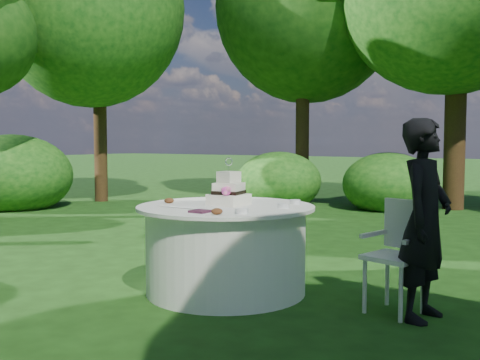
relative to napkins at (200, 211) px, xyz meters
name	(u,v)px	position (x,y,z in m)	size (l,w,h in m)	color
ground	(226,292)	(-0.11, 0.51, -0.78)	(80.00, 80.00, 0.00)	#18380F
napkins	(200,211)	(0.00, 0.00, 0.00)	(0.14, 0.14, 0.02)	#451D32
feather_plume	(178,207)	(-0.35, 0.14, 0.00)	(0.48, 0.07, 0.01)	white
guest	(425,220)	(1.57, 0.69, -0.03)	(0.55, 0.36, 1.51)	black
table	(226,248)	(-0.11, 0.51, -0.39)	(1.56, 1.56, 0.77)	white
cake	(229,192)	(-0.09, 0.54, 0.10)	(0.30, 0.31, 0.42)	white
chair	(399,247)	(1.35, 0.78, -0.26)	(0.48, 0.47, 0.87)	white
votives	(261,203)	(0.16, 0.67, 0.01)	(0.95, 0.97, 0.04)	silver
petal_cups	(191,206)	(-0.23, 0.17, 0.02)	(0.90, 0.48, 0.05)	#562D16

